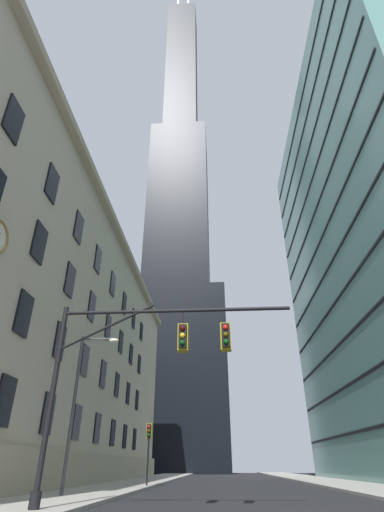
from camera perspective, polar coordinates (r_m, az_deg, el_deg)
station_building at (r=37.82m, az=-21.90°, el=-11.18°), size 13.08×57.31×22.74m
dark_skyscraper at (r=100.41m, az=-1.99°, el=1.39°), size 22.29×22.29×172.40m
traffic_signal_mast at (r=15.06m, az=-6.13°, el=-14.29°), size 9.05×0.63×6.92m
traffic_light_far_left at (r=31.64m, az=-6.33°, el=-24.71°), size 0.40×0.63×4.00m
street_lamppost at (r=22.51m, az=-16.08°, el=-19.00°), size 2.17×0.32×7.67m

